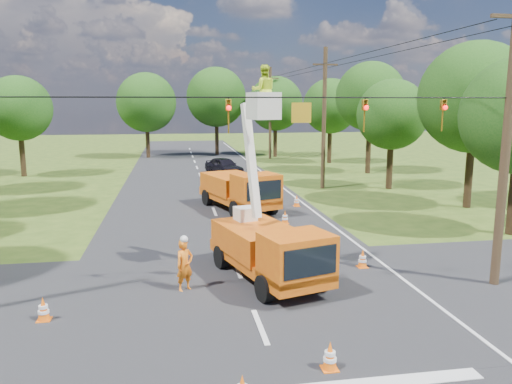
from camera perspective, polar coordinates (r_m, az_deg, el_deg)
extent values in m
plane|color=#304A16|center=(33.35, -5.48, -0.51)|extent=(140.00, 140.00, 0.00)
cube|color=black|center=(33.35, -5.48, -0.51)|extent=(12.00, 100.00, 0.06)
cube|color=black|center=(16.09, -0.78, -12.28)|extent=(56.00, 10.00, 0.07)
cube|color=silver|center=(34.19, 3.92, -0.23)|extent=(0.12, 90.00, 0.02)
cube|color=orange|center=(17.66, 1.25, -7.84)|extent=(3.61, 6.06, 0.43)
cube|color=orange|center=(15.73, 4.67, -7.32)|extent=(2.46, 2.14, 1.43)
cube|color=black|center=(15.06, 6.25, -7.96)|extent=(1.75, 0.56, 0.90)
cube|color=orange|center=(18.14, 0.16, -5.38)|extent=(3.13, 4.00, 0.95)
cylinder|color=black|center=(15.80, 0.99, -11.01)|extent=(0.54, 0.93, 0.87)
cylinder|color=black|center=(16.74, 7.20, -9.85)|extent=(0.54, 0.93, 0.87)
cylinder|color=black|center=(18.91, -3.99, -7.43)|extent=(0.54, 0.93, 0.87)
cylinder|color=black|center=(19.70, 1.44, -6.68)|extent=(0.54, 0.93, 0.87)
cube|color=silver|center=(18.89, -1.23, -2.53)|extent=(0.88, 0.88, 0.52)
cube|color=silver|center=(18.07, -0.57, 3.63)|extent=(0.61, 1.29, 4.12)
cube|color=silver|center=(17.05, 0.87, 9.81)|extent=(1.12, 1.12, 0.90)
imported|color=#C6E526|center=(17.06, 0.88, 11.53)|extent=(0.84, 0.66, 1.69)
cube|color=orange|center=(28.95, -2.07, -0.57)|extent=(4.19, 6.76, 0.48)
cube|color=orange|center=(26.80, 0.02, 0.37)|extent=(2.77, 2.43, 1.59)
cube|color=black|center=(26.01, 0.93, 0.18)|extent=(1.93, 0.68, 1.01)
cube|color=orange|center=(29.59, -2.79, 0.97)|extent=(3.58, 4.50, 1.06)
cylinder|color=black|center=(26.76, -2.36, -2.06)|extent=(0.62, 1.03, 0.97)
cylinder|color=black|center=(27.75, 1.80, -1.61)|extent=(0.62, 1.03, 0.97)
cylinder|color=black|center=(30.37, -5.60, -0.63)|extent=(0.62, 1.03, 0.97)
cylinder|color=black|center=(31.26, -1.82, -0.28)|extent=(0.62, 1.03, 0.97)
imported|color=orange|center=(16.74, -8.16, -8.31)|extent=(0.76, 0.70, 1.74)
imported|color=black|center=(43.16, -3.66, 2.97)|extent=(3.45, 4.83, 1.53)
cone|color=#FF660D|center=(12.26, 8.45, -17.99)|extent=(0.36, 0.36, 0.70)
cube|color=#FF660D|center=(12.42, 8.40, -19.38)|extent=(0.38, 0.38, 0.04)
cylinder|color=white|center=(12.23, 8.45, -17.74)|extent=(0.26, 0.26, 0.09)
cylinder|color=white|center=(12.30, 8.44, -18.36)|extent=(0.31, 0.31, 0.09)
cone|color=#FF660D|center=(22.18, 2.78, -4.92)|extent=(0.36, 0.36, 0.70)
cube|color=#FF660D|center=(22.27, 2.78, -5.76)|extent=(0.38, 0.38, 0.04)
cylinder|color=white|center=(22.16, 2.78, -4.77)|extent=(0.26, 0.26, 0.09)
cylinder|color=white|center=(22.20, 2.78, -5.14)|extent=(0.31, 0.31, 0.09)
cone|color=#FF660D|center=(25.62, 3.33, -2.86)|extent=(0.36, 0.36, 0.70)
cube|color=#FF660D|center=(25.70, 3.33, -3.60)|extent=(0.38, 0.38, 0.04)
cylinder|color=white|center=(25.61, 3.34, -2.73)|extent=(0.26, 0.26, 0.09)
cylinder|color=white|center=(25.64, 3.33, -3.06)|extent=(0.31, 0.31, 0.09)
cone|color=#FF660D|center=(15.74, -23.14, -12.16)|extent=(0.36, 0.36, 0.70)
cube|color=#FF660D|center=(15.87, -23.05, -13.30)|extent=(0.38, 0.38, 0.04)
cylinder|color=white|center=(15.72, -23.15, -11.96)|extent=(0.26, 0.26, 0.09)
cylinder|color=white|center=(15.78, -23.11, -12.47)|extent=(0.31, 0.31, 0.09)
cone|color=#FF660D|center=(29.94, 4.67, -0.98)|extent=(0.36, 0.36, 0.70)
cube|color=#FF660D|center=(30.01, 4.66, -1.62)|extent=(0.38, 0.38, 0.04)
cylinder|color=white|center=(29.93, 4.67, -0.87)|extent=(0.26, 0.26, 0.09)
cylinder|color=white|center=(29.96, 4.67, -1.15)|extent=(0.31, 0.31, 0.09)
cone|color=#FF660D|center=(19.32, 12.09, -7.43)|extent=(0.36, 0.36, 0.70)
cube|color=#FF660D|center=(19.42, 12.05, -8.39)|extent=(0.38, 0.38, 0.04)
cylinder|color=white|center=(19.30, 12.09, -7.26)|extent=(0.26, 0.26, 0.09)
cylinder|color=white|center=(19.35, 12.08, -7.68)|extent=(0.31, 0.31, 0.09)
cylinder|color=#4C3823|center=(18.24, 26.73, 5.49)|extent=(0.30, 0.30, 10.00)
cylinder|color=#4C3823|center=(36.35, 7.78, 8.25)|extent=(0.30, 0.30, 10.00)
cube|color=#4C3823|center=(36.43, 7.93, 14.24)|extent=(1.80, 0.12, 0.12)
cylinder|color=#4C3823|center=(55.76, 1.63, 8.97)|extent=(0.30, 0.30, 10.00)
cube|color=#4C3823|center=(55.81, 1.65, 12.87)|extent=(1.80, 0.12, 0.12)
cylinder|color=black|center=(14.81, -2.79, 10.76)|extent=(18.00, 0.04, 0.04)
cube|color=#B48615|center=(15.20, 5.21, 9.02)|extent=(0.60, 0.05, 0.60)
imported|color=#B48615|center=(14.80, -3.16, 8.63)|extent=(0.16, 0.20, 1.00)
sphere|color=#FF0C0C|center=(14.68, -3.12, 9.59)|extent=(0.14, 0.14, 0.14)
imported|color=#B48615|center=(15.83, 12.31, 8.51)|extent=(0.16, 0.20, 1.00)
sphere|color=#FF0C0C|center=(15.71, 12.50, 9.40)|extent=(0.14, 0.14, 0.14)
imported|color=#B48615|center=(16.96, 20.58, 8.20)|extent=(0.16, 0.20, 1.00)
sphere|color=#FF0C0C|center=(16.85, 20.84, 9.02)|extent=(0.14, 0.14, 0.14)
cylinder|color=#382616|center=(46.62, -25.15, 4.12)|extent=(0.44, 0.44, 4.05)
sphere|color=#194713|center=(46.44, -25.50, 8.63)|extent=(5.40, 5.40, 5.40)
cylinder|color=#382616|center=(32.02, 23.19, 2.41)|extent=(0.44, 0.44, 4.58)
sphere|color=#194713|center=(31.79, 23.72, 9.86)|extent=(6.40, 6.40, 6.40)
cylinder|color=#382616|center=(37.31, 15.04, 3.26)|extent=(0.44, 0.44, 3.78)
sphere|color=#194713|center=(37.08, 15.29, 8.54)|extent=(5.00, 5.00, 5.00)
cylinder|color=#382616|center=(45.21, 12.74, 5.12)|extent=(0.44, 0.44, 4.75)
sphere|color=#194713|center=(45.05, 12.95, 10.60)|extent=(6.00, 6.00, 6.00)
cylinder|color=#382616|center=(52.39, 8.40, 5.57)|extent=(0.44, 0.44, 4.14)
sphere|color=#194713|center=(52.23, 8.51, 9.69)|extent=(5.60, 5.60, 5.60)
cylinder|color=#382616|center=(57.90, -12.27, 6.01)|extent=(0.44, 0.44, 4.40)
sphere|color=#194713|center=(57.77, -12.43, 9.97)|extent=(6.60, 6.60, 6.60)
cylinder|color=#382616|center=(60.05, -4.50, 6.56)|extent=(0.44, 0.44, 4.84)
sphere|color=#194713|center=(59.94, -4.56, 10.76)|extent=(7.00, 7.00, 7.00)
cylinder|color=#382616|center=(58.04, 2.21, 6.20)|extent=(0.44, 0.44, 4.31)
sphere|color=#194713|center=(57.91, 2.24, 10.07)|extent=(6.20, 6.20, 6.20)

